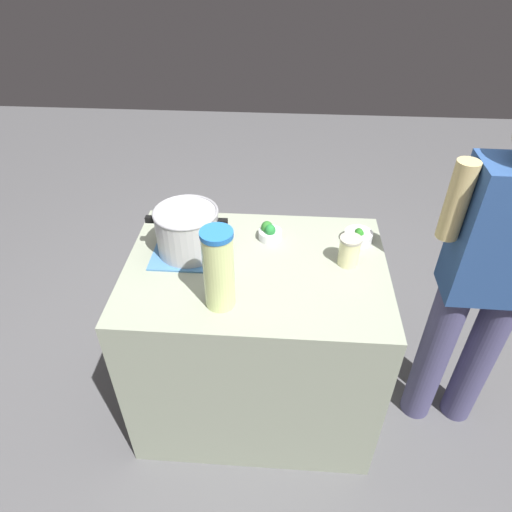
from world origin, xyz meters
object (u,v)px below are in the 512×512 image
object	(u,v)px
cooking_pot	(187,230)
broccoli_bowl_center	(358,236)
broccoli_bowl_front	(269,232)
mason_jar	(349,251)
person_cook	(487,280)
lemonade_pitcher	(219,269)

from	to	relation	value
cooking_pot	broccoli_bowl_center	distance (m)	0.72
broccoli_bowl_front	broccoli_bowl_center	size ratio (longest dim) A/B	0.84
mason_jar	person_cook	xyz separation A→B (m)	(0.54, -0.05, -0.07)
lemonade_pitcher	broccoli_bowl_center	xyz separation A→B (m)	(0.54, 0.42, -0.13)
cooking_pot	mason_jar	distance (m)	0.66
broccoli_bowl_front	lemonade_pitcher	bearing A→B (deg)	-110.83
cooking_pot	mason_jar	bearing A→B (deg)	-3.09
broccoli_bowl_front	broccoli_bowl_center	bearing A→B (deg)	1.02
broccoli_bowl_center	person_cook	xyz separation A→B (m)	(0.48, -0.21, -0.04)
broccoli_bowl_front	person_cook	size ratio (longest dim) A/B	0.06
lemonade_pitcher	broccoli_bowl_center	bearing A→B (deg)	38.05
lemonade_pitcher	broccoli_bowl_center	size ratio (longest dim) A/B	2.66
broccoli_bowl_center	person_cook	bearing A→B (deg)	-23.45
mason_jar	person_cook	bearing A→B (deg)	-5.72
broccoli_bowl_center	broccoli_bowl_front	bearing A→B (deg)	-178.98
cooking_pot	mason_jar	world-z (taller)	cooking_pot
mason_jar	broccoli_bowl_front	distance (m)	0.36
cooking_pot	lemonade_pitcher	xyz separation A→B (m)	(0.17, -0.30, 0.05)
mason_jar	lemonade_pitcher	bearing A→B (deg)	-151.07
person_cook	mason_jar	bearing A→B (deg)	174.28
mason_jar	broccoli_bowl_center	distance (m)	0.17
cooking_pot	mason_jar	xyz separation A→B (m)	(0.65, -0.04, -0.04)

